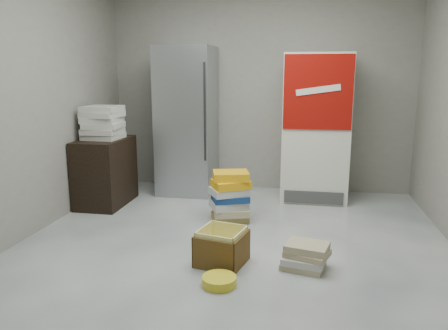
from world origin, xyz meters
TOP-DOWN VIEW (x-y plane):
  - ground at (0.00, 0.00)m, footprint 5.00×5.00m
  - room_shell at (0.00, 0.00)m, footprint 4.04×5.04m
  - steel_fridge at (-0.90, 2.13)m, footprint 0.70×0.72m
  - coke_cooler at (0.75, 2.12)m, footprint 0.80×0.73m
  - wood_shelf at (-1.73, 1.40)m, footprint 0.50×0.80m
  - supply_box_stack at (-1.73, 1.40)m, footprint 0.44×0.44m
  - phonebook_stack_main at (-0.14, 1.04)m, footprint 0.48×0.45m
  - phonebook_stack_side at (0.65, 0.01)m, footprint 0.42×0.36m
  - cardboard_box at (-0.03, -0.02)m, footprint 0.45×0.45m
  - bucket_lid at (0.02, -0.41)m, footprint 0.27×0.27m

SIDE VIEW (x-z plane):
  - ground at x=0.00m, z-range 0.00..0.00m
  - bucket_lid at x=0.02m, z-range 0.00..0.07m
  - phonebook_stack_side at x=0.65m, z-range 0.00..0.21m
  - cardboard_box at x=-0.03m, z-range -0.03..0.28m
  - phonebook_stack_main at x=-0.14m, z-range 0.00..0.54m
  - wood_shelf at x=-1.73m, z-range 0.00..0.80m
  - coke_cooler at x=0.75m, z-range 0.00..1.80m
  - steel_fridge at x=-0.90m, z-range 0.00..1.90m
  - supply_box_stack at x=-1.73m, z-range 0.80..1.19m
  - room_shell at x=0.00m, z-range 0.39..3.21m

